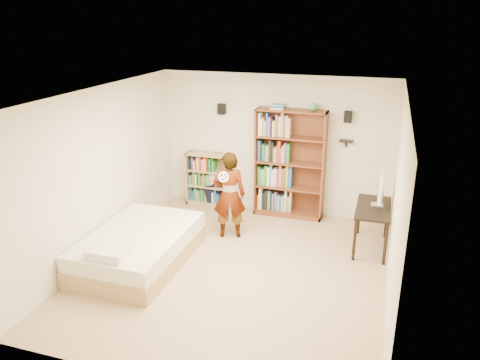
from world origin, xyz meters
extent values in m
cube|color=tan|center=(0.00, 0.00, 0.00)|extent=(4.50, 5.00, 0.01)
cube|color=#EDE6CB|center=(0.00, 2.50, 1.35)|extent=(4.50, 0.02, 2.70)
cube|color=#EDE6CB|center=(0.00, -2.50, 1.35)|extent=(4.50, 0.02, 2.70)
cube|color=#EDE6CB|center=(-2.25, 0.00, 1.35)|extent=(0.02, 5.00, 2.70)
cube|color=#EDE6CB|center=(2.25, 0.00, 1.35)|extent=(0.02, 5.00, 2.70)
cube|color=white|center=(0.00, 0.00, 2.70)|extent=(4.50, 5.00, 0.02)
cube|color=white|center=(0.00, 2.47, 2.67)|extent=(4.50, 0.06, 0.06)
cube|color=white|center=(0.00, -2.47, 2.67)|extent=(4.50, 0.06, 0.06)
cube|color=white|center=(-2.22, 0.00, 2.67)|extent=(0.06, 5.00, 0.06)
cube|color=white|center=(2.22, 0.00, 2.67)|extent=(0.06, 5.00, 0.06)
cube|color=black|center=(-1.05, 2.40, 2.00)|extent=(0.14, 0.12, 0.20)
cube|color=black|center=(1.35, 2.40, 2.00)|extent=(0.14, 0.12, 0.20)
cube|color=black|center=(1.35, 2.41, 1.55)|extent=(0.25, 0.16, 0.02)
imported|color=black|center=(-0.45, 1.08, 0.78)|extent=(0.66, 0.53, 1.55)
torus|color=white|center=(-0.45, 0.79, 1.21)|extent=(0.18, 0.07, 0.19)
camera|label=1|loc=(1.99, -6.05, 3.74)|focal=35.00mm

